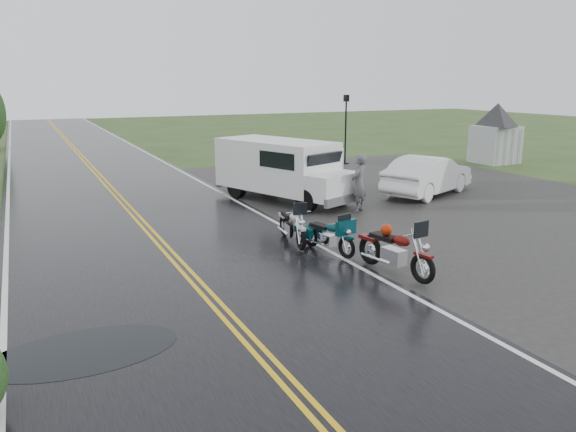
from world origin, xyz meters
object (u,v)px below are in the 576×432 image
at_px(visitor_center, 497,118).
at_px(motorcycle_red, 423,257).
at_px(van_white, 307,180).
at_px(lamp_post_far_right, 346,130).
at_px(person_at_van, 359,184).
at_px(motorcycle_teal, 347,239).
at_px(sedan_white, 428,176).
at_px(motorcycle_silver, 301,230).

relative_size(visitor_center, motorcycle_red, 6.96).
distance_m(motorcycle_red, van_white, 7.33).
bearing_deg(visitor_center, lamp_post_far_right, 158.55).
relative_size(motorcycle_red, person_at_van, 1.18).
relative_size(motorcycle_teal, person_at_van, 0.97).
bearing_deg(motorcycle_red, person_at_van, 60.04).
height_order(person_at_van, sedan_white, person_at_van).
xyz_separation_m(person_at_van, sedan_white, (3.99, 1.29, -0.21)).
height_order(visitor_center, lamp_post_far_right, visitor_center).
relative_size(motorcycle_teal, van_white, 0.32).
bearing_deg(visitor_center, motorcycle_red, -139.30).
relative_size(motorcycle_teal, sedan_white, 0.41).
bearing_deg(motorcycle_silver, motorcycle_teal, -48.46).
distance_m(motorcycle_silver, person_at_van, 5.08).
relative_size(motorcycle_silver, lamp_post_far_right, 0.57).
xyz_separation_m(sedan_white, lamp_post_far_right, (1.41, 8.49, 1.08)).
xyz_separation_m(motorcycle_teal, motorcycle_silver, (-0.71, 1.10, 0.06)).
distance_m(visitor_center, sedan_white, 10.69).
distance_m(motorcycle_teal, van_white, 5.26).
distance_m(motorcycle_red, person_at_van, 7.13).
relative_size(motorcycle_teal, lamp_post_far_right, 0.51).
bearing_deg(visitor_center, person_at_van, -152.44).
height_order(motorcycle_teal, person_at_van, person_at_van).
distance_m(motorcycle_red, lamp_post_far_right, 18.29).
height_order(person_at_van, lamp_post_far_right, lamp_post_far_right).
bearing_deg(motorcycle_red, motorcycle_silver, 101.99).
bearing_deg(lamp_post_far_right, motorcycle_silver, -125.30).
xyz_separation_m(van_white, sedan_white, (5.65, 0.66, -0.38)).
relative_size(motorcycle_red, lamp_post_far_right, 0.62).
bearing_deg(visitor_center, sedan_white, -148.62).
height_order(motorcycle_red, motorcycle_teal, motorcycle_red).
relative_size(visitor_center, motorcycle_silver, 7.68).
bearing_deg(sedan_white, motorcycle_silver, 96.67).
bearing_deg(van_white, motorcycle_red, -118.36).
xyz_separation_m(motorcycle_silver, van_white, (2.19, 3.91, 0.53)).
bearing_deg(van_white, person_at_van, -41.60).
bearing_deg(lamp_post_far_right, motorcycle_teal, -121.11).
height_order(motorcycle_silver, person_at_van, person_at_van).
distance_m(visitor_center, van_white, 15.96).
relative_size(motorcycle_red, motorcycle_teal, 1.22).
relative_size(van_white, lamp_post_far_right, 1.58).
height_order(motorcycle_red, motorcycle_silver, motorcycle_red).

